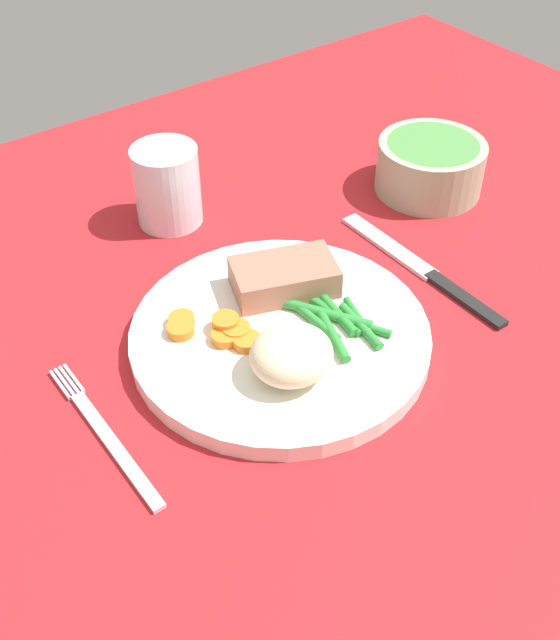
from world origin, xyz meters
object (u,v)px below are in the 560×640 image
water_glass (168,191)px  salad_bowl (430,164)px  dinner_plate (280,336)px  meat_portion (284,277)px  knife (424,270)px  fork (105,434)px

water_glass → salad_bowl: (25.07, -11.42, -0.36)cm
dinner_plate → water_glass: bearing=84.9°
meat_portion → knife: (13.14, -4.23, -2.73)cm
salad_bowl → knife: bearing=-135.8°
knife → salad_bowl: salad_bowl is taller
dinner_plate → salad_bowl: 28.81cm
dinner_plate → fork: bearing=-179.1°
meat_portion → salad_bowl: 24.32cm
meat_portion → water_glass: 17.40cm
dinner_plate → fork: (-16.45, -0.26, -0.60)cm
knife → salad_bowl: 14.85cm
fork → water_glass: 28.48cm
knife → water_glass: 26.25cm
knife → salad_bowl: (10.45, 10.15, 2.87)cm
dinner_plate → salad_bowl: bearing=20.1°
meat_portion → fork: 20.46cm
meat_portion → salad_bowl: size_ratio=0.79×
dinner_plate → salad_bowl: salad_bowl is taller
dinner_plate → water_glass: water_glass is taller
water_glass → salad_bowl: bearing=-24.5°
dinner_plate → fork: dinner_plate is taller
fork → dinner_plate: bearing=0.6°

